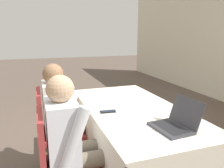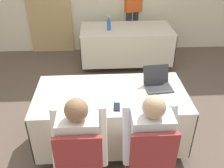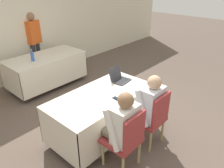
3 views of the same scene
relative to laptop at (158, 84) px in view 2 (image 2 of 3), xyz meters
The scene contains 14 objects.
ground_plane 0.96m from the laptop, 169.87° to the right, with size 24.00×24.00×0.00m, color brown.
conference_table_near 0.60m from the laptop, 169.87° to the right, with size 1.72×0.86×0.74m.
conference_table_far 2.10m from the laptop, 93.92° to the left, with size 1.72×0.86×0.74m.
laptop is the anchor object (origin of this frame).
cell_phone 0.63m from the laptop, 143.92° to the right, with size 0.08×0.15×0.01m.
paper_beside_laptop 0.34m from the laptop, 116.49° to the right, with size 0.22×0.30×0.00m.
paper_centre_table 0.24m from the laptop, 59.27° to the right, with size 0.29×0.35×0.00m.
paper_left_edge 0.94m from the laptop, behind, with size 0.26×0.33×0.00m.
water_bottle 2.06m from the laptop, 103.43° to the left, with size 0.07×0.07×0.26m.
chair_near_left 1.24m from the laptop, 136.10° to the right, with size 0.44×0.44×0.90m.
chair_near_right 0.92m from the laptop, 105.57° to the right, with size 0.44×0.44×0.90m.
person_checkered_shirt 1.15m from the laptop, 139.83° to the right, with size 0.50×0.52×1.16m.
person_white_shirt 0.78m from the laptop, 107.63° to the right, with size 0.50×0.52×1.16m.
person_red_shirt 2.82m from the laptop, 88.78° to the left, with size 0.38×0.29×1.59m.
Camera 2 is at (-0.12, -2.34, 2.29)m, focal length 40.00 mm.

